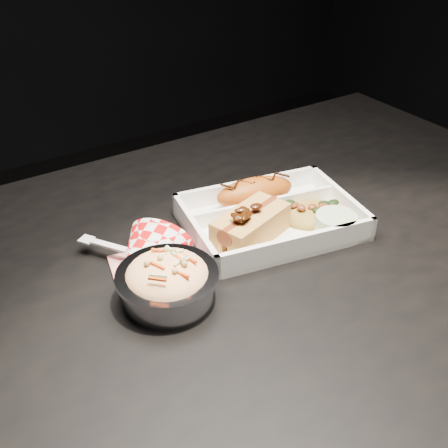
% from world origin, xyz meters
% --- Properties ---
extents(dining_table, '(1.20, 0.80, 0.75)m').
position_xyz_m(dining_table, '(0.00, 0.00, 0.66)').
color(dining_table, black).
rests_on(dining_table, ground).
extents(food_tray, '(0.28, 0.22, 0.04)m').
position_xyz_m(food_tray, '(0.07, 0.05, 0.76)').
color(food_tray, white).
rests_on(food_tray, dining_table).
extents(fried_pastry, '(0.13, 0.07, 0.05)m').
position_xyz_m(fried_pastry, '(0.08, 0.10, 0.78)').
color(fried_pastry, '#A94B10').
rests_on(fried_pastry, food_tray).
extents(hotdog, '(0.13, 0.09, 0.06)m').
position_xyz_m(hotdog, '(0.02, 0.03, 0.78)').
color(hotdog, '#C38A42').
rests_on(hotdog, food_tray).
extents(fried_rice_mound, '(0.10, 0.09, 0.03)m').
position_xyz_m(fried_rice_mound, '(0.13, 0.02, 0.77)').
color(fried_rice_mound, '#AC8831').
rests_on(fried_rice_mound, food_tray).
extents(cupcake_liner, '(0.06, 0.06, 0.03)m').
position_xyz_m(cupcake_liner, '(0.13, -0.03, 0.77)').
color(cupcake_liner, '#AEC595').
rests_on(cupcake_liner, food_tray).
extents(foil_coleslaw_cup, '(0.13, 0.13, 0.07)m').
position_xyz_m(foil_coleslaw_cup, '(-0.14, -0.02, 0.78)').
color(foil_coleslaw_cup, silver).
rests_on(foil_coleslaw_cup, dining_table).
extents(napkin_fork, '(0.15, 0.16, 0.10)m').
position_xyz_m(napkin_fork, '(-0.14, 0.06, 0.77)').
color(napkin_fork, red).
rests_on(napkin_fork, dining_table).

